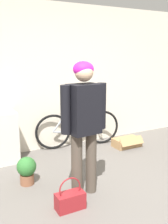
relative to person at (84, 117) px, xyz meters
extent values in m
plane|color=#605B56|center=(0.27, -0.72, -0.99)|extent=(14.00, 14.00, 0.00)
cube|color=beige|center=(0.27, 1.78, 0.31)|extent=(8.00, 0.06, 2.60)
cube|color=white|center=(0.82, 1.75, -0.64)|extent=(0.08, 0.01, 0.12)
cylinder|color=#4C4238|center=(-0.10, 0.00, -0.60)|extent=(0.14, 0.14, 0.79)
cylinder|color=#4C4238|center=(0.10, 0.00, -0.60)|extent=(0.14, 0.14, 0.79)
cube|color=black|center=(0.00, 0.00, 0.10)|extent=(0.38, 0.29, 0.59)
cylinder|color=black|center=(-0.24, 0.00, 0.11)|extent=(0.12, 0.12, 0.56)
cylinder|color=black|center=(0.24, 0.00, 0.11)|extent=(0.12, 0.12, 0.56)
sphere|color=#DBB28E|center=(0.00, 0.00, 0.52)|extent=(0.21, 0.21, 0.21)
ellipsoid|color=#D11EAD|center=(0.00, 0.01, 0.56)|extent=(0.25, 0.22, 0.18)
torus|color=black|center=(0.24, 1.65, -0.66)|extent=(0.65, 0.15, 0.66)
torus|color=black|center=(1.21, 1.49, -0.66)|extent=(0.65, 0.15, 0.66)
cylinder|color=#999EA3|center=(0.42, 1.62, -0.69)|extent=(0.38, 0.09, 0.08)
cylinder|color=#999EA3|center=(0.37, 1.63, -0.49)|extent=(0.30, 0.08, 0.37)
cylinder|color=#999EA3|center=(0.56, 1.60, -0.52)|extent=(0.13, 0.05, 0.40)
cylinder|color=#999EA3|center=(0.85, 1.55, -0.52)|extent=(0.51, 0.12, 0.41)
cylinder|color=#999EA3|center=(0.80, 1.56, -0.33)|extent=(0.59, 0.13, 0.05)
cylinder|color=#999EA3|center=(1.15, 1.50, -0.50)|extent=(0.15, 0.06, 0.34)
cylinder|color=#999EA3|center=(1.11, 1.51, -0.30)|extent=(0.07, 0.04, 0.08)
cylinder|color=#999EA3|center=(1.13, 1.50, -0.27)|extent=(0.10, 0.46, 0.02)
ellipsoid|color=black|center=(0.51, 1.60, -0.30)|extent=(0.23, 0.11, 0.05)
cube|color=maroon|center=(-0.30, -0.24, -0.89)|extent=(0.33, 0.17, 0.19)
torus|color=maroon|center=(-0.30, -0.24, -0.74)|extent=(0.26, 0.02, 0.26)
cube|color=#A87F51|center=(1.52, 1.12, -0.91)|extent=(0.52, 0.30, 0.16)
cube|color=#A87F51|center=(1.52, 0.97, -0.84)|extent=(0.49, 0.11, 0.13)
cylinder|color=brown|center=(-0.57, 0.57, -0.92)|extent=(0.19, 0.19, 0.14)
sphere|color=#2D6B2D|center=(-0.57, 0.57, -0.74)|extent=(0.26, 0.26, 0.26)
camera|label=1|loc=(-1.42, -2.66, 0.73)|focal=42.00mm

